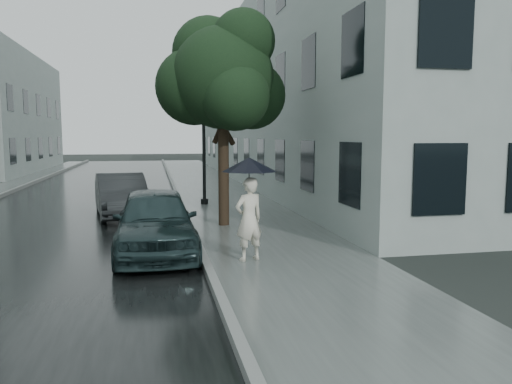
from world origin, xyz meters
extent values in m
plane|color=black|center=(0.00, 0.00, 0.00)|extent=(120.00, 120.00, 0.00)
cube|color=slate|center=(0.25, 12.00, 0.00)|extent=(3.50, 60.00, 0.01)
cube|color=slate|center=(-1.57, 12.00, 0.07)|extent=(0.15, 60.00, 0.15)
cube|color=black|center=(-5.08, 12.00, 0.00)|extent=(6.85, 60.00, 0.00)
cube|color=#929F9B|center=(5.50, 19.50, 4.50)|extent=(7.00, 36.00, 9.00)
cube|color=black|center=(2.02, 19.50, 4.50)|extent=(0.08, 32.40, 7.20)
cube|color=black|center=(-10.32, 30.00, 4.00)|extent=(0.08, 16.20, 6.40)
imported|color=silver|center=(-0.66, 1.82, 0.85)|extent=(0.71, 0.60, 1.68)
cylinder|color=black|center=(-0.66, 1.83, 1.40)|extent=(0.02, 0.02, 0.79)
cone|color=black|center=(-0.66, 1.83, 1.94)|extent=(1.40, 1.40, 0.28)
cylinder|color=black|center=(-0.66, 1.83, 2.10)|extent=(0.02, 0.02, 0.08)
cylinder|color=black|center=(-0.66, 1.83, 0.98)|extent=(0.03, 0.03, 0.06)
cylinder|color=#332619|center=(-0.60, 5.87, 1.49)|extent=(0.30, 0.30, 2.99)
sphere|color=#193317|center=(-0.60, 5.87, 4.05)|extent=(2.77, 2.77, 2.77)
sphere|color=#193317|center=(0.26, 6.19, 3.62)|extent=(1.91, 1.91, 1.91)
sphere|color=#193317|center=(-1.35, 6.30, 3.85)|extent=(2.14, 2.14, 2.14)
sphere|color=#193317|center=(-0.39, 5.12, 3.51)|extent=(1.80, 1.80, 1.80)
sphere|color=#193317|center=(-0.92, 6.51, 4.80)|extent=(2.02, 2.02, 2.02)
sphere|color=#193317|center=(-0.07, 5.66, 5.01)|extent=(1.72, 1.72, 1.72)
cylinder|color=black|center=(-0.70, 10.21, 2.52)|extent=(0.12, 0.12, 5.04)
cylinder|color=black|center=(-0.70, 10.21, 0.10)|extent=(0.28, 0.28, 0.20)
cylinder|color=black|center=(-0.95, 10.20, 5.04)|extent=(0.50, 0.10, 0.08)
sphere|color=silver|center=(-1.25, 10.19, 4.99)|extent=(0.32, 0.32, 0.32)
imported|color=#1B2C2E|center=(-2.50, 2.76, 0.71)|extent=(1.70, 4.14, 1.40)
imported|color=black|center=(-3.50, 8.03, 0.67)|extent=(1.99, 4.18, 1.32)
camera|label=1|loc=(-2.52, -7.82, 2.52)|focal=35.00mm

